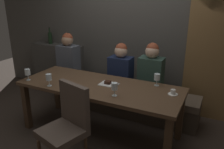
{
  "coord_description": "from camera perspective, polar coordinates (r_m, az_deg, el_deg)",
  "views": [
    {
      "loc": [
        1.41,
        -2.49,
        1.89
      ],
      "look_at": [
        0.09,
        0.2,
        0.84
      ],
      "focal_mm": 36.82,
      "sensor_mm": 36.0,
      "label": 1
    }
  ],
  "objects": [
    {
      "name": "back_counter",
      "position": [
        4.82,
        -13.13,
        1.74
      ],
      "size": [
        1.1,
        0.28,
        0.95
      ],
      "primitive_type": "cube",
      "color": "#413E3A",
      "rests_on": "ground"
    },
    {
      "name": "espresso_cup",
      "position": [
        2.88,
        14.91,
        -4.34
      ],
      "size": [
        0.12,
        0.12,
        0.06
      ],
      "color": "white",
      "rests_on": "dining_table"
    },
    {
      "name": "ground",
      "position": [
        3.43,
        -2.86,
        -14.15
      ],
      "size": [
        9.0,
        9.0,
        0.0
      ],
      "primitive_type": "plane",
      "color": "#382D26"
    },
    {
      "name": "wine_glass_far_left",
      "position": [
        3.12,
        -15.44,
        -0.73
      ],
      "size": [
        0.08,
        0.08,
        0.16
      ],
      "color": "silver",
      "rests_on": "dining_table"
    },
    {
      "name": "back_wall_tiled",
      "position": [
        3.99,
        5.55,
        13.63
      ],
      "size": [
        6.0,
        0.12,
        3.0
      ],
      "primitive_type": "cube",
      "color": "#4C4944",
      "rests_on": "ground"
    },
    {
      "name": "diner_redhead",
      "position": [
        4.15,
        -10.78,
        4.26
      ],
      "size": [
        0.36,
        0.24,
        0.81
      ],
      "color": "#4C515B",
      "rests_on": "banquette_bench"
    },
    {
      "name": "chair_near_side",
      "position": [
        2.62,
        -11.01,
        -11.52
      ],
      "size": [
        0.54,
        0.54,
        0.98
      ],
      "color": "brown",
      "rests_on": "ground"
    },
    {
      "name": "diner_bearded",
      "position": [
        3.63,
        2.18,
        1.76
      ],
      "size": [
        0.36,
        0.24,
        0.73
      ],
      "color": "#192342",
      "rests_on": "banquette_bench"
    },
    {
      "name": "wine_bottle_dark_red",
      "position": [
        4.79,
        -15.11,
        8.83
      ],
      "size": [
        0.08,
        0.08,
        0.33
      ],
      "color": "black",
      "rests_on": "back_counter"
    },
    {
      "name": "diner_far_end",
      "position": [
        3.49,
        9.69,
        1.12
      ],
      "size": [
        0.36,
        0.24,
        0.78
      ],
      "color": "#2D473D",
      "rests_on": "banquette_bench"
    },
    {
      "name": "fork_on_table",
      "position": [
        3.05,
        1.2,
        -2.74
      ],
      "size": [
        0.02,
        0.17,
        0.01
      ],
      "primitive_type": "cube",
      "rotation": [
        0.0,
        0.0,
        -0.02
      ],
      "color": "silver",
      "rests_on": "dining_table"
    },
    {
      "name": "wine_glass_end_left",
      "position": [
        3.42,
        -20.24,
        0.47
      ],
      "size": [
        0.08,
        0.08,
        0.16
      ],
      "color": "silver",
      "rests_on": "dining_table"
    },
    {
      "name": "dining_table",
      "position": [
        3.12,
        -3.06,
        -4.09
      ],
      "size": [
        2.2,
        0.84,
        0.74
      ],
      "color": "#493422",
      "rests_on": "ground"
    },
    {
      "name": "dessert_plate",
      "position": [
        3.1,
        -1.15,
        -2.19
      ],
      "size": [
        0.19,
        0.19,
        0.05
      ],
      "color": "white",
      "rests_on": "dining_table"
    },
    {
      "name": "arched_door",
      "position": [
        3.67,
        25.38,
        9.29
      ],
      "size": [
        0.9,
        0.05,
        2.55
      ],
      "color": "olive",
      "rests_on": "ground"
    },
    {
      "name": "banquette_bench",
      "position": [
        3.86,
        2.16,
        -6.17
      ],
      "size": [
        2.5,
        0.44,
        0.45
      ],
      "color": "#40352A",
      "rests_on": "ground"
    },
    {
      "name": "wine_glass_center_front",
      "position": [
        2.71,
        0.62,
        -3.04
      ],
      "size": [
        0.08,
        0.08,
        0.16
      ],
      "color": "silver",
      "rests_on": "dining_table"
    },
    {
      "name": "wine_glass_near_left",
      "position": [
        3.08,
        11.11,
        -0.74
      ],
      "size": [
        0.08,
        0.08,
        0.16
      ],
      "color": "silver",
      "rests_on": "dining_table"
    }
  ]
}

